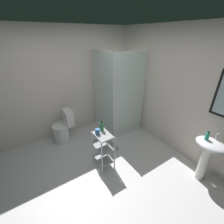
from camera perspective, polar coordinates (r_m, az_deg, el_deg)
ground_plane at (r=2.96m, az=-4.44°, el=-24.23°), size 4.20×4.20×0.02m
wall_back at (r=3.31m, az=24.15°, el=6.38°), size 4.20×0.14×2.50m
wall_left at (r=3.75m, az=-19.29°, el=9.45°), size 0.10×4.20×2.50m
shower_stall at (r=3.98m, az=1.85°, el=-0.25°), size 0.92×0.92×2.00m
pedestal_sink at (r=3.00m, az=32.35°, el=-12.73°), size 0.46×0.37×0.81m
sink_faucet at (r=2.95m, az=34.74°, el=-7.44°), size 0.03×0.03×0.10m
toilet at (r=3.77m, az=-17.87°, el=-6.05°), size 0.37×0.49×0.76m
storage_cart at (r=2.87m, az=-3.34°, el=-13.36°), size 0.38×0.28×0.74m
hand_soap_bottle at (r=2.84m, az=32.21°, el=-7.62°), size 0.06×0.06×0.15m
body_wash_bottle_green at (r=2.73m, az=-3.87°, el=-5.37°), size 0.07×0.07×0.21m
rinse_cup at (r=2.67m, az=-5.49°, el=-7.34°), size 0.08×0.08×0.10m
bath_mat at (r=3.61m, az=-2.72°, el=-12.24°), size 0.60×0.40×0.02m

